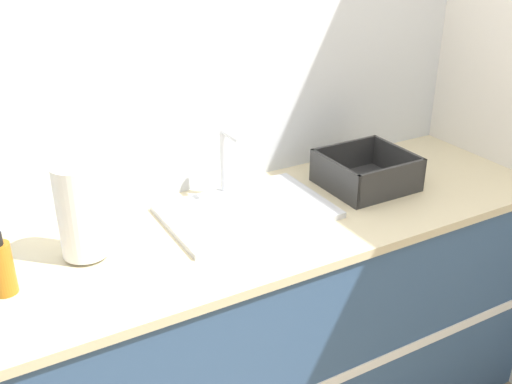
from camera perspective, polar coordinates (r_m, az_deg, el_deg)
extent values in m
cube|color=silver|center=(2.08, -5.46, 10.39)|extent=(4.59, 0.06, 2.60)
cube|color=silver|center=(2.51, 22.85, 11.14)|extent=(0.06, 2.64, 2.60)
cube|color=#33517A|center=(2.20, -0.63, -13.83)|extent=(2.19, 0.64, 0.89)
cube|color=beige|center=(1.94, -0.70, -3.30)|extent=(2.21, 0.66, 0.03)
cube|color=silver|center=(1.98, -0.87, -1.85)|extent=(0.54, 0.37, 0.02)
cylinder|color=silver|center=(2.06, -3.09, 2.96)|extent=(0.02, 0.02, 0.22)
cylinder|color=silver|center=(1.97, -2.40, 5.35)|extent=(0.02, 0.12, 0.02)
cylinder|color=#4C4C51|center=(1.82, -15.82, -5.72)|extent=(0.10, 0.10, 0.01)
cylinder|color=white|center=(1.76, -16.37, -1.71)|extent=(0.13, 0.13, 0.28)
cube|color=#2D2D2D|center=(2.22, 10.35, 0.76)|extent=(0.30, 0.28, 0.01)
cube|color=#2D2D2D|center=(2.10, 12.78, 0.93)|extent=(0.30, 0.01, 0.11)
cube|color=#2D2D2D|center=(2.29, 8.35, 3.40)|extent=(0.30, 0.01, 0.11)
cube|color=#2D2D2D|center=(2.11, 7.42, 1.47)|extent=(0.01, 0.28, 0.11)
cube|color=#2D2D2D|center=(2.29, 13.29, 2.91)|extent=(0.01, 0.28, 0.11)
cylinder|color=#B26B19|center=(1.70, -23.07, -6.75)|extent=(0.06, 0.06, 0.15)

